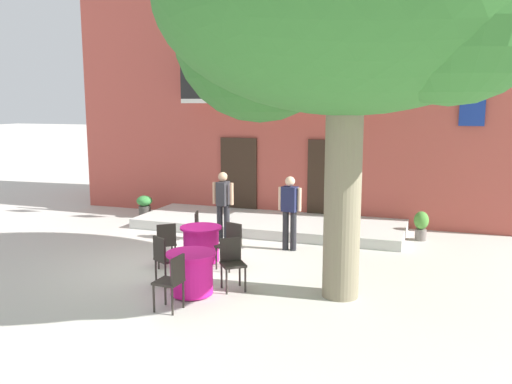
{
  "coord_description": "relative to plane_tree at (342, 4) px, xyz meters",
  "views": [
    {
      "loc": [
        4.98,
        -9.39,
        3.29
      ],
      "look_at": [
        1.04,
        1.88,
        1.3
      ],
      "focal_mm": 37.61,
      "sensor_mm": 36.0,
      "label": 1
    }
  ],
  "objects": [
    {
      "name": "plane_tree",
      "position": [
        0.0,
        0.0,
        0.0
      ],
      "size": [
        6.48,
        5.69,
        6.87
      ],
      "color": "#7F755B",
      "rests_on": "ground"
    },
    {
      "name": "pedestrian_near_entrance",
      "position": [
        -1.53,
        2.48,
        -3.89
      ],
      "size": [
        0.53,
        0.28,
        1.68
      ],
      "color": "#232328",
      "rests_on": "ground"
    },
    {
      "name": "pedestrian_mid_plaza",
      "position": [
        -3.22,
        2.68,
        -3.89
      ],
      "size": [
        0.53,
        0.34,
        1.68
      ],
      "color": "#232328",
      "rests_on": "ground"
    },
    {
      "name": "cafe_chair_middle_2",
      "position": [
        -2.27,
        0.8,
        -4.31
      ],
      "size": [
        0.51,
        0.51,
        0.91
      ],
      "color": "#2D2823",
      "rests_on": "ground"
    },
    {
      "name": "cafe_table_near_tree",
      "position": [
        -2.34,
        -0.84,
        -4.45
      ],
      "size": [
        0.86,
        0.86,
        0.76
      ],
      "color": "#DB1984",
      "rests_on": "ground"
    },
    {
      "name": "cafe_chair_middle_0",
      "position": [
        -3.32,
        1.65,
        -4.31
      ],
      "size": [
        0.51,
        0.51,
        0.91
      ],
      "color": "#2D2823",
      "rests_on": "ground"
    },
    {
      "name": "building_facade",
      "position": [
        -2.61,
        7.51,
        -1.09
      ],
      "size": [
        13.0,
        5.09,
        7.5
      ],
      "color": "#B24C42",
      "rests_on": "ground"
    },
    {
      "name": "cafe_table_middle",
      "position": [
        -3.01,
        0.97,
        -4.45
      ],
      "size": [
        0.86,
        0.86,
        0.76
      ],
      "color": "#DB1984",
      "rests_on": "ground"
    },
    {
      "name": "ground_planter_left",
      "position": [
        -6.46,
        4.48,
        -4.48
      ],
      "size": [
        0.45,
        0.45,
        0.64
      ],
      "color": "#47423D",
      "rests_on": "ground"
    },
    {
      "name": "ground_planter_right",
      "position": [
        1.24,
        4.38,
        -4.44
      ],
      "size": [
        0.35,
        0.35,
        0.71
      ],
      "color": "slate",
      "rests_on": "ground"
    },
    {
      "name": "cafe_chair_near_tree_0",
      "position": [
        -1.8,
        -0.32,
        -4.31
      ],
      "size": [
        0.56,
        0.56,
        0.91
      ],
      "color": "#2D2823",
      "rests_on": "ground"
    },
    {
      "name": "ground_plane",
      "position": [
        -3.34,
        0.53,
        -4.84
      ],
      "size": [
        120.0,
        120.0,
        0.0
      ],
      "primitive_type": "plane",
      "color": "beige"
    },
    {
      "name": "cafe_chair_middle_1",
      "position": [
        -3.54,
        0.43,
        -4.31
      ],
      "size": [
        0.56,
        0.56,
        0.91
      ],
      "color": "#2D2823",
      "rests_on": "ground"
    },
    {
      "name": "cafe_chair_near_tree_1",
      "position": [
        -3.03,
        -0.53,
        -4.31
      ],
      "size": [
        0.55,
        0.55,
        0.91
      ],
      "color": "#2D2823",
      "rests_on": "ground"
    },
    {
      "name": "entrance_step_platform",
      "position": [
        -2.61,
        4.32,
        -4.71
      ],
      "size": [
        7.0,
        2.42,
        0.25
      ],
      "primitive_type": "cube",
      "color": "silver",
      "rests_on": "ground"
    },
    {
      "name": "cafe_chair_near_tree_2",
      "position": [
        -2.31,
        -1.6,
        -4.31
      ],
      "size": [
        0.42,
        0.42,
        0.91
      ],
      "color": "#2D2823",
      "rests_on": "ground"
    }
  ]
}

